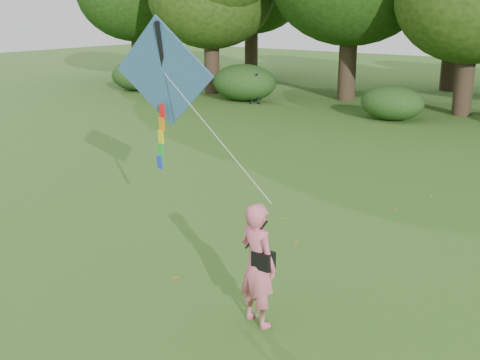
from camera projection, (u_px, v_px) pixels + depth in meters
The scene contains 7 objects.
ground at pixel (208, 309), 9.45m from camera, with size 100.00×100.00×0.00m, color #265114.
man_kite_flyer at pixel (258, 265), 8.78m from camera, with size 0.69×0.45×1.89m, color #D46377.
bystander_left at pixel (256, 89), 28.79m from camera, with size 0.71×0.56×1.47m, color #262933.
crossbody_bag at pixel (263, 259), 8.66m from camera, with size 0.43×0.20×0.73m.
flying_kite at pixel (164, 76), 11.27m from camera, with size 4.63×2.11×2.96m.
shrub_band at pixel (478, 105), 23.30m from camera, with size 39.15×3.22×1.88m.
fallen_leaves at pixel (369, 268), 10.89m from camera, with size 5.35×14.09×0.01m.
Camera 1 is at (5.40, -6.59, 4.59)m, focal length 45.00 mm.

